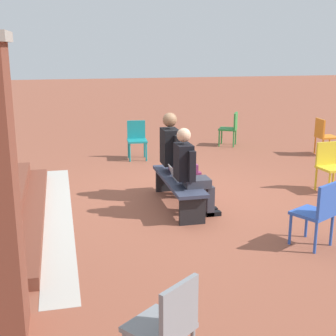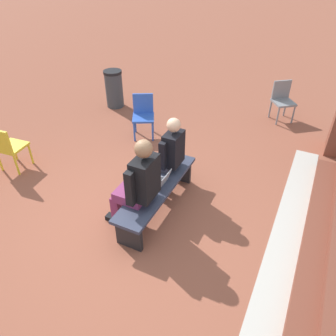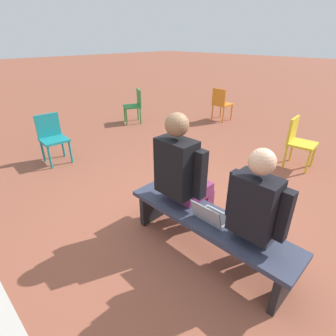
{
  "view_description": "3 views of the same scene",
  "coord_description": "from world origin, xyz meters",
  "px_view_note": "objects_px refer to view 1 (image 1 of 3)",
  "views": [
    {
      "loc": [
        -7.09,
        1.95,
        2.43
      ],
      "look_at": [
        -0.46,
        0.4,
        0.65
      ],
      "focal_mm": 50.0,
      "sensor_mm": 36.0,
      "label": 1
    },
    {
      "loc": [
        2.85,
        1.95,
        3.37
      ],
      "look_at": [
        -0.57,
        0.29,
        0.65
      ],
      "focal_mm": 35.0,
      "sensor_mm": 36.0,
      "label": 2
    },
    {
      "loc": [
        -1.54,
        1.95,
        2.03
      ],
      "look_at": [
        0.07,
        0.34,
        0.88
      ],
      "focal_mm": 28.0,
      "sensor_mm": 36.0,
      "label": 3
    }
  ],
  "objects_px": {
    "person_adult": "(177,154)",
    "plastic_chair_foreground": "(137,137)",
    "person_student": "(190,169)",
    "plastic_chair_mid_courtyard": "(167,324)",
    "plastic_chair_near_bench_left": "(231,127)",
    "plastic_chair_near_bench_right": "(318,210)",
    "laptop": "(178,176)",
    "plastic_chair_far_right": "(324,134)",
    "bench": "(178,184)",
    "plastic_chair_far_left": "(330,164)"
  },
  "relations": [
    {
      "from": "plastic_chair_mid_courtyard",
      "to": "plastic_chair_far_right",
      "type": "bearing_deg",
      "value": -38.52
    },
    {
      "from": "person_student",
      "to": "person_adult",
      "type": "relative_size",
      "value": 0.93
    },
    {
      "from": "bench",
      "to": "person_adult",
      "type": "distance_m",
      "value": 0.56
    },
    {
      "from": "plastic_chair_near_bench_right",
      "to": "plastic_chair_mid_courtyard",
      "type": "bearing_deg",
      "value": 129.47
    },
    {
      "from": "plastic_chair_near_bench_left",
      "to": "plastic_chair_mid_courtyard",
      "type": "relative_size",
      "value": 1.0
    },
    {
      "from": "plastic_chair_near_bench_right",
      "to": "plastic_chair_mid_courtyard",
      "type": "relative_size",
      "value": 1.0
    },
    {
      "from": "plastic_chair_mid_courtyard",
      "to": "bench",
      "type": "bearing_deg",
      "value": -15.53
    },
    {
      "from": "person_student",
      "to": "plastic_chair_near_bench_left",
      "type": "height_order",
      "value": "person_student"
    },
    {
      "from": "plastic_chair_foreground",
      "to": "person_adult",
      "type": "bearing_deg",
      "value": -176.66
    },
    {
      "from": "plastic_chair_near_bench_right",
      "to": "person_student",
      "type": "bearing_deg",
      "value": 40.61
    },
    {
      "from": "person_adult",
      "to": "plastic_chair_far_right",
      "type": "xyz_separation_m",
      "value": [
        2.3,
        -4.06,
        -0.27
      ]
    },
    {
      "from": "laptop",
      "to": "plastic_chair_far_right",
      "type": "xyz_separation_m",
      "value": [
        2.74,
        -4.14,
        -0.02
      ]
    },
    {
      "from": "laptop",
      "to": "plastic_chair_mid_courtyard",
      "type": "bearing_deg",
      "value": 164.48
    },
    {
      "from": "bench",
      "to": "plastic_chair_foreground",
      "type": "height_order",
      "value": "plastic_chair_foreground"
    },
    {
      "from": "laptop",
      "to": "plastic_chair_near_bench_left",
      "type": "relative_size",
      "value": 0.38
    },
    {
      "from": "plastic_chair_far_right",
      "to": "plastic_chair_near_bench_left",
      "type": "relative_size",
      "value": 1.0
    },
    {
      "from": "plastic_chair_far_left",
      "to": "plastic_chair_mid_courtyard",
      "type": "xyz_separation_m",
      "value": [
        -4.01,
        3.79,
        0.0
      ]
    },
    {
      "from": "plastic_chair_foreground",
      "to": "plastic_chair_far_left",
      "type": "height_order",
      "value": "same"
    },
    {
      "from": "person_adult",
      "to": "plastic_chair_foreground",
      "type": "height_order",
      "value": "person_adult"
    },
    {
      "from": "person_student",
      "to": "laptop",
      "type": "xyz_separation_m",
      "value": [
        0.41,
        0.08,
        -0.2
      ]
    },
    {
      "from": "plastic_chair_far_left",
      "to": "plastic_chair_mid_courtyard",
      "type": "relative_size",
      "value": 1.0
    },
    {
      "from": "person_adult",
      "to": "laptop",
      "type": "xyz_separation_m",
      "value": [
        -0.44,
        0.08,
        -0.25
      ]
    },
    {
      "from": "plastic_chair_near_bench_left",
      "to": "plastic_chair_near_bench_right",
      "type": "distance_m",
      "value": 6.16
    },
    {
      "from": "person_adult",
      "to": "plastic_chair_far_left",
      "type": "bearing_deg",
      "value": -94.38
    },
    {
      "from": "person_student",
      "to": "plastic_chair_near_bench_left",
      "type": "xyz_separation_m",
      "value": [
        4.62,
        -2.37,
        -0.22
      ]
    },
    {
      "from": "person_student",
      "to": "laptop",
      "type": "distance_m",
      "value": 0.46
    },
    {
      "from": "person_student",
      "to": "plastic_chair_mid_courtyard",
      "type": "xyz_separation_m",
      "value": [
        -3.37,
        1.13,
        -0.22
      ]
    },
    {
      "from": "bench",
      "to": "person_student",
      "type": "distance_m",
      "value": 0.58
    },
    {
      "from": "laptop",
      "to": "plastic_chair_far_left",
      "type": "distance_m",
      "value": 2.75
    },
    {
      "from": "bench",
      "to": "plastic_chair_near_bench_left",
      "type": "relative_size",
      "value": 2.14
    },
    {
      "from": "bench",
      "to": "person_adult",
      "type": "height_order",
      "value": "person_adult"
    },
    {
      "from": "person_adult",
      "to": "plastic_chair_near_bench_right",
      "type": "relative_size",
      "value": 1.69
    },
    {
      "from": "bench",
      "to": "plastic_chair_far_left",
      "type": "height_order",
      "value": "plastic_chair_far_left"
    },
    {
      "from": "bench",
      "to": "plastic_chair_near_bench_right",
      "type": "xyz_separation_m",
      "value": [
        -1.88,
        -1.29,
        0.13
      ]
    },
    {
      "from": "person_adult",
      "to": "laptop",
      "type": "height_order",
      "value": "person_adult"
    },
    {
      "from": "plastic_chair_foreground",
      "to": "person_student",
      "type": "bearing_deg",
      "value": -177.51
    },
    {
      "from": "person_adult",
      "to": "plastic_chair_near_bench_right",
      "type": "distance_m",
      "value": 2.6
    },
    {
      "from": "bench",
      "to": "person_adult",
      "type": "xyz_separation_m",
      "value": [
        0.4,
        -0.07,
        0.39
      ]
    },
    {
      "from": "person_student",
      "to": "plastic_chair_far_right",
      "type": "height_order",
      "value": "person_student"
    },
    {
      "from": "plastic_chair_far_right",
      "to": "plastic_chair_mid_courtyard",
      "type": "distance_m",
      "value": 8.33
    },
    {
      "from": "person_student",
      "to": "person_adult",
      "type": "height_order",
      "value": "person_adult"
    },
    {
      "from": "bench",
      "to": "person_adult",
      "type": "bearing_deg",
      "value": -10.29
    },
    {
      "from": "person_adult",
      "to": "plastic_chair_near_bench_right",
      "type": "xyz_separation_m",
      "value": [
        -2.28,
        -1.22,
        -0.27
      ]
    },
    {
      "from": "bench",
      "to": "plastic_chair_foreground",
      "type": "relative_size",
      "value": 2.14
    },
    {
      "from": "plastic_chair_far_left",
      "to": "person_adult",
      "type": "bearing_deg",
      "value": 85.62
    },
    {
      "from": "plastic_chair_mid_courtyard",
      "to": "plastic_chair_near_bench_right",
      "type": "bearing_deg",
      "value": -50.53
    },
    {
      "from": "plastic_chair_near_bench_right",
      "to": "plastic_chair_mid_courtyard",
      "type": "height_order",
      "value": "same"
    },
    {
      "from": "laptop",
      "to": "plastic_chair_far_left",
      "type": "bearing_deg",
      "value": -85.15
    },
    {
      "from": "plastic_chair_far_left",
      "to": "plastic_chair_mid_courtyard",
      "type": "distance_m",
      "value": 5.52
    },
    {
      "from": "bench",
      "to": "plastic_chair_mid_courtyard",
      "type": "relative_size",
      "value": 2.14
    }
  ]
}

